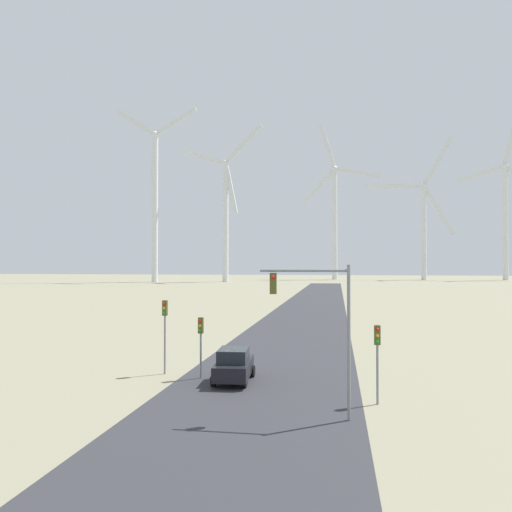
{
  "coord_description": "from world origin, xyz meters",
  "views": [
    {
      "loc": [
        3.85,
        -2.85,
        6.46
      ],
      "look_at": [
        0.0,
        20.78,
        6.86
      ],
      "focal_mm": 35.0,
      "sensor_mm": 36.0,
      "label": 1
    }
  ],
  "objects_px": {
    "car_approaching": "(234,365)",
    "wind_turbine_far_right": "(505,210)",
    "traffic_light_post_near_left": "(201,334)",
    "traffic_light_post_mid_left": "(165,320)",
    "wind_turbine_left": "(226,208)",
    "wind_turbine_right": "(424,219)",
    "wind_turbine_far_left": "(155,194)",
    "wind_turbine_center": "(335,211)",
    "traffic_light_mast_overhead": "(319,311)",
    "traffic_light_post_near_right": "(377,346)"
  },
  "relations": [
    {
      "from": "traffic_light_mast_overhead",
      "to": "wind_turbine_far_left",
      "type": "relative_size",
      "value": 0.1
    },
    {
      "from": "traffic_light_post_near_left",
      "to": "wind_turbine_left",
      "type": "height_order",
      "value": "wind_turbine_left"
    },
    {
      "from": "traffic_light_mast_overhead",
      "to": "car_approaching",
      "type": "relative_size",
      "value": 1.53
    },
    {
      "from": "traffic_light_post_near_right",
      "to": "traffic_light_mast_overhead",
      "type": "xyz_separation_m",
      "value": [
        -2.58,
        -2.61,
        1.83
      ]
    },
    {
      "from": "traffic_light_post_near_right",
      "to": "wind_turbine_far_right",
      "type": "xyz_separation_m",
      "value": [
        66.14,
        193.83,
        26.14
      ]
    },
    {
      "from": "wind_turbine_left",
      "to": "wind_turbine_far_right",
      "type": "distance_m",
      "value": 115.03
    },
    {
      "from": "car_approaching",
      "to": "wind_turbine_right",
      "type": "distance_m",
      "value": 196.75
    },
    {
      "from": "wind_turbine_far_right",
      "to": "car_approaching",
      "type": "bearing_deg",
      "value": -111.12
    },
    {
      "from": "traffic_light_post_mid_left",
      "to": "wind_turbine_right",
      "type": "xyz_separation_m",
      "value": [
        45.98,
        189.49,
        22.48
      ]
    },
    {
      "from": "wind_turbine_far_left",
      "to": "traffic_light_post_mid_left",
      "type": "bearing_deg",
      "value": -69.03
    },
    {
      "from": "traffic_light_post_mid_left",
      "to": "wind_turbine_far_right",
      "type": "distance_m",
      "value": 206.35
    },
    {
      "from": "traffic_light_post_near_left",
      "to": "traffic_light_post_mid_left",
      "type": "bearing_deg",
      "value": 161.9
    },
    {
      "from": "wind_turbine_center",
      "to": "wind_turbine_far_right",
      "type": "bearing_deg",
      "value": 1.05
    },
    {
      "from": "wind_turbine_left",
      "to": "wind_turbine_right",
      "type": "relative_size",
      "value": 0.95
    },
    {
      "from": "traffic_light_post_mid_left",
      "to": "wind_turbine_left",
      "type": "height_order",
      "value": "wind_turbine_left"
    },
    {
      "from": "traffic_light_post_near_left",
      "to": "car_approaching",
      "type": "bearing_deg",
      "value": -12.33
    },
    {
      "from": "wind_turbine_far_left",
      "to": "wind_turbine_right",
      "type": "relative_size",
      "value": 1.07
    },
    {
      "from": "traffic_light_mast_overhead",
      "to": "wind_turbine_right",
      "type": "xyz_separation_m",
      "value": [
        36.68,
        196.62,
        21.15
      ]
    },
    {
      "from": "traffic_light_post_mid_left",
      "to": "wind_turbine_right",
      "type": "relative_size",
      "value": 0.07
    },
    {
      "from": "car_approaching",
      "to": "wind_turbine_center",
      "type": "height_order",
      "value": "wind_turbine_center"
    },
    {
      "from": "traffic_light_post_near_right",
      "to": "wind_turbine_right",
      "type": "bearing_deg",
      "value": 80.03
    },
    {
      "from": "wind_turbine_right",
      "to": "traffic_light_post_near_right",
      "type": "bearing_deg",
      "value": -99.97
    },
    {
      "from": "car_approaching",
      "to": "traffic_light_post_mid_left",
      "type": "bearing_deg",
      "value": 164.48
    },
    {
      "from": "wind_turbine_far_left",
      "to": "wind_turbine_center",
      "type": "distance_m",
      "value": 77.37
    },
    {
      "from": "traffic_light_post_near_left",
      "to": "traffic_light_mast_overhead",
      "type": "bearing_deg",
      "value": -42.66
    },
    {
      "from": "traffic_light_post_near_right",
      "to": "wind_turbine_far_right",
      "type": "height_order",
      "value": "wind_turbine_far_right"
    },
    {
      "from": "traffic_light_post_mid_left",
      "to": "traffic_light_post_near_right",
      "type": "bearing_deg",
      "value": -20.86
    },
    {
      "from": "wind_turbine_far_left",
      "to": "wind_turbine_far_right",
      "type": "relative_size",
      "value": 0.98
    },
    {
      "from": "wind_turbine_far_left",
      "to": "wind_turbine_right",
      "type": "bearing_deg",
      "value": 22.88
    },
    {
      "from": "traffic_light_post_near_right",
      "to": "wind_turbine_left",
      "type": "xyz_separation_m",
      "value": [
        -42.7,
        156.65,
        24.65
      ]
    },
    {
      "from": "wind_turbine_left",
      "to": "wind_turbine_far_right",
      "type": "bearing_deg",
      "value": 18.86
    },
    {
      "from": "traffic_light_post_near_right",
      "to": "wind_turbine_right",
      "type": "height_order",
      "value": "wind_turbine_right"
    },
    {
      "from": "wind_turbine_far_left",
      "to": "wind_turbine_center",
      "type": "height_order",
      "value": "wind_turbine_center"
    },
    {
      "from": "traffic_light_post_mid_left",
      "to": "traffic_light_mast_overhead",
      "type": "bearing_deg",
      "value": -37.5
    },
    {
      "from": "traffic_light_post_near_right",
      "to": "wind_turbine_far_right",
      "type": "bearing_deg",
      "value": 71.16
    },
    {
      "from": "traffic_light_post_mid_left",
      "to": "car_approaching",
      "type": "bearing_deg",
      "value": -15.52
    },
    {
      "from": "wind_turbine_center",
      "to": "traffic_light_post_mid_left",
      "type": "bearing_deg",
      "value": -92.75
    },
    {
      "from": "wind_turbine_far_left",
      "to": "wind_turbine_right",
      "type": "xyz_separation_m",
      "value": [
        102.09,
        43.08,
        -6.87
      ]
    },
    {
      "from": "car_approaching",
      "to": "wind_turbine_far_right",
      "type": "height_order",
      "value": "wind_turbine_far_right"
    },
    {
      "from": "traffic_light_post_near_right",
      "to": "traffic_light_post_mid_left",
      "type": "relative_size",
      "value": 0.84
    },
    {
      "from": "traffic_light_post_near_left",
      "to": "wind_turbine_right",
      "type": "relative_size",
      "value": 0.06
    },
    {
      "from": "traffic_light_post_near_left",
      "to": "car_approaching",
      "type": "height_order",
      "value": "traffic_light_post_near_left"
    },
    {
      "from": "traffic_light_mast_overhead",
      "to": "wind_turbine_far_right",
      "type": "relative_size",
      "value": 0.1
    },
    {
      "from": "wind_turbine_center",
      "to": "traffic_light_post_near_right",
      "type": "bearing_deg",
      "value": -89.15
    },
    {
      "from": "wind_turbine_right",
      "to": "traffic_light_post_near_left",
      "type": "bearing_deg",
      "value": -102.9
    },
    {
      "from": "traffic_light_post_near_left",
      "to": "wind_turbine_right",
      "type": "bearing_deg",
      "value": 77.1
    },
    {
      "from": "wind_turbine_left",
      "to": "wind_turbine_right",
      "type": "bearing_deg",
      "value": 25.94
    },
    {
      "from": "wind_turbine_far_left",
      "to": "wind_turbine_right",
      "type": "distance_m",
      "value": 111.02
    },
    {
      "from": "traffic_light_post_near_right",
      "to": "wind_turbine_right",
      "type": "distance_m",
      "value": 198.32
    },
    {
      "from": "traffic_light_mast_overhead",
      "to": "wind_turbine_far_right",
      "type": "distance_m",
      "value": 209.53
    }
  ]
}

